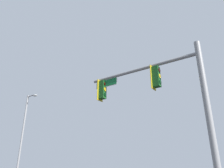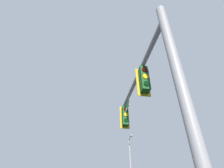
# 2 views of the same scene
# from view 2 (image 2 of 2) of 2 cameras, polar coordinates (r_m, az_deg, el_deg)

# --- Properties ---
(signal_pole_near) EXTENTS (6.39, 0.96, 7.27)m
(signal_pole_near) POSITION_cam_2_polar(r_m,az_deg,el_deg) (6.05, 12.50, -4.76)
(signal_pole_near) COLOR gray
(signal_pole_near) RESTS_ON ground_plane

